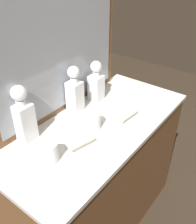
{
  "coord_description": "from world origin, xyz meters",
  "views": [
    {
      "loc": [
        -0.93,
        -0.71,
        1.76
      ],
      "look_at": [
        0.0,
        0.0,
        0.98
      ],
      "focal_mm": 40.53,
      "sensor_mm": 36.0,
      "label": 1
    }
  ],
  "objects_px": {
    "crystal_tumbler_far_left": "(93,121)",
    "silver_brush_rear": "(127,116)",
    "crystal_decanter_front": "(96,84)",
    "crystal_tumbler_right": "(50,153)",
    "crystal_decanter_center": "(75,93)",
    "silver_brush_front": "(81,143)",
    "porcelain_dish": "(148,111)",
    "crystal_decanter_left": "(24,118)"
  },
  "relations": [
    {
      "from": "crystal_decanter_front",
      "to": "crystal_decanter_left",
      "type": "relative_size",
      "value": 0.85
    },
    {
      "from": "crystal_decanter_front",
      "to": "porcelain_dish",
      "type": "distance_m",
      "value": 0.37
    },
    {
      "from": "crystal_decanter_center",
      "to": "crystal_decanter_left",
      "type": "relative_size",
      "value": 0.93
    },
    {
      "from": "crystal_tumbler_right",
      "to": "porcelain_dish",
      "type": "height_order",
      "value": "crystal_tumbler_right"
    },
    {
      "from": "silver_brush_rear",
      "to": "porcelain_dish",
      "type": "relative_size",
      "value": 1.96
    },
    {
      "from": "crystal_decanter_left",
      "to": "porcelain_dish",
      "type": "height_order",
      "value": "crystal_decanter_left"
    },
    {
      "from": "crystal_decanter_center",
      "to": "silver_brush_rear",
      "type": "relative_size",
      "value": 1.89
    },
    {
      "from": "crystal_decanter_center",
      "to": "crystal_decanter_left",
      "type": "xyz_separation_m",
      "value": [
        -0.36,
        0.02,
        0.01
      ]
    },
    {
      "from": "silver_brush_rear",
      "to": "porcelain_dish",
      "type": "bearing_deg",
      "value": -27.35
    },
    {
      "from": "crystal_tumbler_right",
      "to": "silver_brush_front",
      "type": "xyz_separation_m",
      "value": [
        0.17,
        -0.04,
        -0.03
      ]
    },
    {
      "from": "crystal_decanter_left",
      "to": "silver_brush_rear",
      "type": "bearing_deg",
      "value": -33.91
    },
    {
      "from": "crystal_decanter_front",
      "to": "porcelain_dish",
      "type": "height_order",
      "value": "crystal_decanter_front"
    },
    {
      "from": "silver_brush_front",
      "to": "porcelain_dish",
      "type": "relative_size",
      "value": 2.06
    },
    {
      "from": "crystal_decanter_front",
      "to": "silver_brush_rear",
      "type": "distance_m",
      "value": 0.3
    },
    {
      "from": "crystal_tumbler_far_left",
      "to": "silver_brush_rear",
      "type": "xyz_separation_m",
      "value": [
        0.19,
        -0.11,
        -0.03
      ]
    },
    {
      "from": "crystal_decanter_center",
      "to": "crystal_tumbler_far_left",
      "type": "distance_m",
      "value": 0.22
    },
    {
      "from": "crystal_decanter_left",
      "to": "porcelain_dish",
      "type": "relative_size",
      "value": 4.0
    },
    {
      "from": "silver_brush_front",
      "to": "porcelain_dish",
      "type": "height_order",
      "value": "silver_brush_front"
    },
    {
      "from": "crystal_decanter_center",
      "to": "silver_brush_rear",
      "type": "bearing_deg",
      "value": -68.81
    },
    {
      "from": "crystal_decanter_front",
      "to": "silver_brush_rear",
      "type": "xyz_separation_m",
      "value": [
        -0.06,
        -0.28,
        -0.09
      ]
    },
    {
      "from": "crystal_decanter_left",
      "to": "crystal_tumbler_far_left",
      "type": "relative_size",
      "value": 3.24
    },
    {
      "from": "crystal_decanter_center",
      "to": "silver_brush_front",
      "type": "distance_m",
      "value": 0.35
    },
    {
      "from": "crystal_decanter_center",
      "to": "crystal_tumbler_far_left",
      "type": "bearing_deg",
      "value": -111.44
    },
    {
      "from": "porcelain_dish",
      "to": "crystal_decanter_left",
      "type": "bearing_deg",
      "value": 147.44
    },
    {
      "from": "crystal_tumbler_right",
      "to": "crystal_decanter_center",
      "type": "bearing_deg",
      "value": 26.4
    },
    {
      "from": "crystal_tumbler_far_left",
      "to": "silver_brush_front",
      "type": "distance_m",
      "value": 0.16
    },
    {
      "from": "crystal_decanter_front",
      "to": "porcelain_dish",
      "type": "xyz_separation_m",
      "value": [
        0.07,
        -0.35,
        -0.1
      ]
    },
    {
      "from": "crystal_decanter_center",
      "to": "crystal_tumbler_right",
      "type": "bearing_deg",
      "value": -153.6
    },
    {
      "from": "crystal_decanter_center",
      "to": "crystal_decanter_front",
      "type": "height_order",
      "value": "crystal_decanter_center"
    },
    {
      "from": "crystal_decanter_center",
      "to": "crystal_tumbler_right",
      "type": "relative_size",
      "value": 2.83
    },
    {
      "from": "crystal_tumbler_right",
      "to": "silver_brush_rear",
      "type": "bearing_deg",
      "value": -10.98
    },
    {
      "from": "crystal_tumbler_far_left",
      "to": "crystal_decanter_front",
      "type": "bearing_deg",
      "value": 34.18
    },
    {
      "from": "crystal_decanter_center",
      "to": "crystal_tumbler_far_left",
      "type": "height_order",
      "value": "crystal_decanter_center"
    },
    {
      "from": "crystal_tumbler_far_left",
      "to": "porcelain_dish",
      "type": "distance_m",
      "value": 0.37
    },
    {
      "from": "silver_brush_rear",
      "to": "silver_brush_front",
      "type": "relative_size",
      "value": 0.95
    },
    {
      "from": "crystal_tumbler_far_left",
      "to": "crystal_tumbler_right",
      "type": "distance_m",
      "value": 0.33
    },
    {
      "from": "crystal_decanter_front",
      "to": "silver_brush_front",
      "type": "relative_size",
      "value": 1.66
    },
    {
      "from": "silver_brush_rear",
      "to": "porcelain_dish",
      "type": "height_order",
      "value": "silver_brush_rear"
    },
    {
      "from": "crystal_decanter_center",
      "to": "silver_brush_front",
      "type": "relative_size",
      "value": 1.8
    },
    {
      "from": "crystal_decanter_front",
      "to": "crystal_tumbler_far_left",
      "type": "relative_size",
      "value": 2.76
    },
    {
      "from": "crystal_tumbler_far_left",
      "to": "silver_brush_rear",
      "type": "bearing_deg",
      "value": -28.42
    },
    {
      "from": "crystal_decanter_front",
      "to": "silver_brush_front",
      "type": "distance_m",
      "value": 0.48
    }
  ]
}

